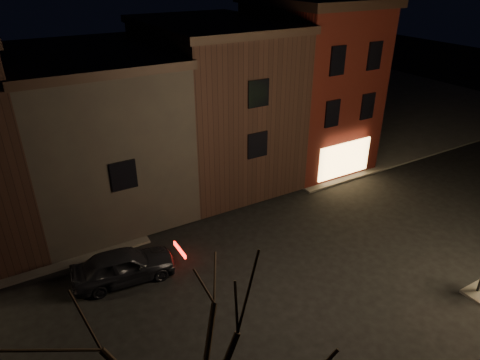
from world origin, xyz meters
name	(u,v)px	position (x,y,z in m)	size (l,w,h in m)	color
ground	(292,265)	(0.00, 0.00, 0.00)	(120.00, 120.00, 0.00)	black
sidewalk_far_right	(333,97)	(20.00, 20.00, 0.06)	(30.00, 30.00, 0.12)	#2D2B28
corner_building	(309,82)	(8.00, 9.47, 5.40)	(6.50, 8.50, 10.50)	#44110C
row_building_a	(214,101)	(1.50, 10.50, 4.83)	(7.30, 10.30, 9.40)	black
row_building_b	(95,130)	(-5.75, 10.50, 4.33)	(7.80, 10.30, 8.40)	black
parked_car_a	(124,265)	(-6.87, 2.94, 0.74)	(1.76, 4.36, 1.49)	black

